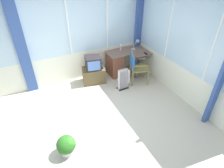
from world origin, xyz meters
TOP-DOWN VIEW (x-y plane):
  - ground at (0.00, 0.00)m, footprint 5.45×4.90m
  - north_window_panel at (-0.00, 1.98)m, footprint 4.45×0.07m
  - east_window_panel at (2.25, 0.00)m, footprint 0.07×3.90m
  - curtain_north_left at (-1.22, 1.90)m, footprint 0.26×0.07m
  - curtain_corner at (2.12, 1.85)m, footprint 0.27×0.10m
  - desk at (1.27, 1.63)m, footprint 1.22×0.81m
  - desk_lamp at (1.92, 1.60)m, footprint 0.24×0.21m
  - tv_remote at (2.01, 1.21)m, footprint 0.05×0.15m
  - spray_bottle at (1.46, 1.75)m, footprint 0.06×0.06m
  - wooden_armchair at (1.54, 1.02)m, footprint 0.62×0.62m
  - tv_on_stand at (0.47, 1.55)m, footprint 0.72×0.57m
  - space_heater at (1.09, 0.86)m, footprint 0.35×0.18m
  - potted_plant at (-0.90, -0.54)m, footprint 0.36×0.36m

SIDE VIEW (x-z plane):
  - ground at x=0.00m, z-range -0.06..0.00m
  - potted_plant at x=-0.90m, z-range 0.02..0.45m
  - space_heater at x=1.09m, z-range 0.00..0.61m
  - tv_on_stand at x=0.47m, z-range -0.05..0.76m
  - desk at x=1.27m, z-range 0.03..0.75m
  - wooden_armchair at x=1.54m, z-range 0.13..1.03m
  - tv_remote at x=2.01m, z-range 0.73..0.75m
  - spray_bottle at x=1.46m, z-range 0.72..0.94m
  - desk_lamp at x=1.92m, z-range 0.77..1.09m
  - curtain_north_left at x=-1.22m, z-range 0.00..2.69m
  - curtain_corner at x=2.12m, z-range 0.00..2.69m
  - east_window_panel at x=2.25m, z-range 0.00..2.79m
  - north_window_panel at x=0.00m, z-range 0.00..2.79m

